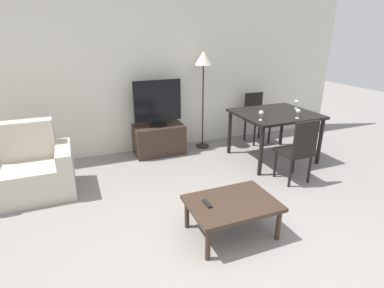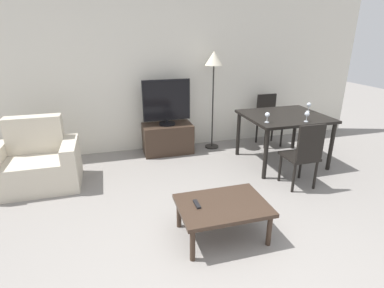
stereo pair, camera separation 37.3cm
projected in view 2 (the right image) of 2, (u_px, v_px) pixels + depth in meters
name	position (u px, v px, depth m)	size (l,w,h in m)	color
wall_back	(152.00, 71.00, 4.98)	(7.91, 0.06, 2.70)	silver
armchair	(36.00, 164.00, 3.98)	(1.08, 0.72, 0.91)	beige
tv_stand	(168.00, 138.00, 5.13)	(0.83, 0.47, 0.50)	#38281E
tv	(167.00, 102.00, 4.91)	(0.79, 0.28, 0.75)	black
coffee_table	(223.00, 207.00, 2.97)	(0.88, 0.63, 0.37)	#38281E
dining_table	(284.00, 121.00, 4.59)	(1.20, 1.04, 0.77)	black
dining_chair_near	(304.00, 153.00, 3.85)	(0.40, 0.40, 0.91)	black
dining_chair_far	(268.00, 117.00, 5.46)	(0.40, 0.40, 0.91)	black
floor_lamp	(214.00, 66.00, 4.93)	(0.30, 0.30, 1.67)	black
remote_primary	(197.00, 204.00, 2.92)	(0.04, 0.15, 0.02)	black
wine_glass_left	(267.00, 115.00, 4.15)	(0.07, 0.07, 0.15)	silver
wine_glass_center	(309.00, 105.00, 4.72)	(0.07, 0.07, 0.15)	silver
wine_glass_right	(307.00, 115.00, 4.18)	(0.07, 0.07, 0.15)	silver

